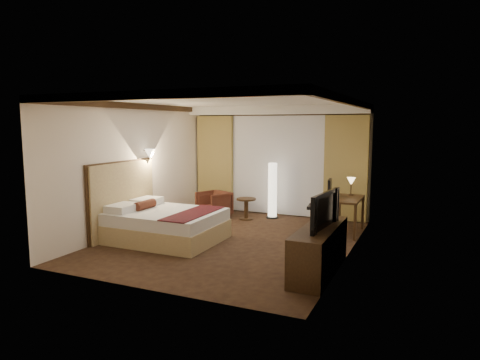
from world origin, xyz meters
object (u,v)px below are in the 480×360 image
at_px(armchair, 214,203).
at_px(dresser, 319,250).
at_px(office_chair, 319,205).
at_px(floor_lamp, 272,190).
at_px(side_table, 246,209).
at_px(desk, 347,216).
at_px(television, 318,205).
at_px(bed, 167,225).

height_order(armchair, dresser, dresser).
bearing_deg(office_chair, armchair, 164.92).
bearing_deg(floor_lamp, side_table, -142.53).
height_order(armchair, desk, desk).
height_order(armchair, office_chair, office_chair).
xyz_separation_m(armchair, side_table, (0.83, 0.07, -0.09)).
bearing_deg(television, bed, 84.89).
bearing_deg(bed, television, -10.72).
bearing_deg(office_chair, side_table, 159.61).
bearing_deg(office_chair, television, -84.43).
height_order(bed, floor_lamp, floor_lamp).
bearing_deg(bed, dresser, -10.62).
xyz_separation_m(desk, office_chair, (-0.57, -0.05, 0.19)).
height_order(armchair, television, television).
relative_size(desk, dresser, 0.61).
relative_size(office_chair, television, 0.98).
bearing_deg(bed, office_chair, 37.44).
relative_size(bed, desk, 1.84).
xyz_separation_m(side_table, desk, (2.44, -0.37, 0.12)).
relative_size(armchair, desk, 0.63).
bearing_deg(television, desk, 6.06).
relative_size(side_table, dresser, 0.28).
height_order(floor_lamp, dresser, floor_lamp).
bearing_deg(side_table, dresser, -49.97).
relative_size(dresser, television, 1.60).
xyz_separation_m(armchair, office_chair, (2.70, -0.35, 0.22)).
bearing_deg(television, side_table, 45.30).
height_order(dresser, television, television).
distance_m(desk, office_chair, 0.61).
height_order(desk, dresser, desk).
relative_size(office_chair, dresser, 0.62).
xyz_separation_m(floor_lamp, desk, (1.92, -0.77, -0.30)).
bearing_deg(office_chair, bed, -150.17).
bearing_deg(television, office_chair, 18.80).
bearing_deg(armchair, side_table, 28.72).
bearing_deg(dresser, bed, 169.38).
height_order(floor_lamp, television, floor_lamp).
relative_size(armchair, office_chair, 0.61).
height_order(side_table, floor_lamp, floor_lamp).
distance_m(bed, desk, 3.70).
distance_m(bed, dresser, 3.22).
distance_m(bed, armchair, 2.30).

